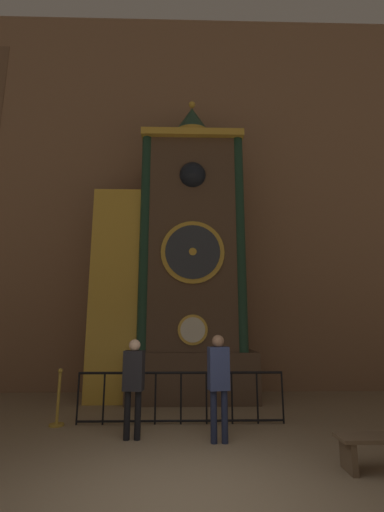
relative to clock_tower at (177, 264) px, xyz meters
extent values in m
plane|color=#847056|center=(0.23, -5.33, -3.55)|extent=(28.00, 28.00, 0.00)
cube|color=#846047|center=(0.23, 1.21, 2.79)|extent=(24.00, 0.30, 12.69)
cube|color=brown|center=(0.42, 0.02, -2.94)|extent=(3.28, 1.61, 1.22)
cube|color=brown|center=(0.42, 0.02, 0.66)|extent=(2.63, 1.40, 5.98)
cube|color=gold|center=(0.42, -0.08, 3.55)|extent=(2.84, 1.54, 0.20)
cylinder|color=gold|center=(0.42, -0.71, -1.78)|extent=(0.74, 0.05, 0.74)
cylinder|color=silver|center=(0.42, -0.74, -1.78)|extent=(0.61, 0.03, 0.61)
cylinder|color=gold|center=(0.42, -0.71, 0.18)|extent=(1.65, 0.07, 1.65)
cylinder|color=#2D333D|center=(0.42, -0.75, 0.18)|extent=(1.42, 0.04, 1.42)
cylinder|color=gold|center=(0.42, -0.77, 0.18)|extent=(0.20, 0.03, 0.20)
cube|color=#30241B|center=(0.42, -0.19, 2.34)|extent=(0.91, 0.42, 0.91)
sphere|color=black|center=(0.42, -0.61, 2.34)|extent=(0.73, 0.73, 0.73)
cylinder|color=#193828|center=(-0.84, -0.59, 0.66)|extent=(0.27, 0.27, 5.98)
cylinder|color=#193828|center=(1.68, -0.59, 0.66)|extent=(0.27, 0.27, 5.98)
cylinder|color=gold|center=(0.42, 0.02, 3.80)|extent=(1.13, 1.13, 0.30)
cone|color=#1C3D2C|center=(0.42, 0.02, 4.40)|extent=(1.08, 1.08, 0.90)
sphere|color=gold|center=(0.42, 0.02, 4.97)|extent=(0.20, 0.20, 0.20)
cube|color=brown|center=(-1.58, 0.07, -0.80)|extent=(1.26, 1.19, 5.50)
cube|color=gold|center=(-1.58, -0.54, -0.80)|extent=(1.33, 0.06, 5.50)
cylinder|color=black|center=(-1.87, -2.18, -3.07)|extent=(0.04, 0.04, 0.97)
cylinder|color=black|center=(-1.37, -2.18, -3.07)|extent=(0.04, 0.04, 0.97)
cylinder|color=black|center=(-0.86, -2.18, -3.07)|extent=(0.04, 0.04, 0.97)
cylinder|color=black|center=(-0.36, -2.18, -3.07)|extent=(0.04, 0.04, 0.97)
cylinder|color=black|center=(0.15, -2.18, -3.07)|extent=(0.04, 0.04, 0.97)
cylinder|color=black|center=(0.65, -2.18, -3.07)|extent=(0.04, 0.04, 0.97)
cylinder|color=black|center=(1.16, -2.18, -3.07)|extent=(0.04, 0.04, 0.97)
cylinder|color=black|center=(1.66, -2.18, -3.07)|extent=(0.04, 0.04, 0.97)
cylinder|color=black|center=(2.17, -2.18, -3.07)|extent=(0.04, 0.04, 0.97)
cylinder|color=black|center=(0.15, -2.18, -2.60)|extent=(4.04, 0.05, 0.05)
cylinder|color=black|center=(0.15, -2.18, -3.49)|extent=(4.04, 0.04, 0.04)
cylinder|color=black|center=(-0.76, -3.09, -3.16)|extent=(0.11, 0.11, 0.78)
cylinder|color=black|center=(-0.58, -3.09, -3.16)|extent=(0.11, 0.11, 0.78)
cube|color=black|center=(-0.67, -3.09, -2.44)|extent=(0.37, 0.26, 0.67)
sphere|color=beige|center=(-0.67, -3.09, -2.01)|extent=(0.20, 0.20, 0.20)
cylinder|color=#1B213A|center=(0.70, -3.29, -3.14)|extent=(0.11, 0.11, 0.82)
cylinder|color=#1B213A|center=(0.88, -3.29, -3.14)|extent=(0.11, 0.11, 0.82)
cube|color=navy|center=(0.79, -3.29, -2.38)|extent=(0.37, 0.27, 0.70)
sphere|color=#8C664C|center=(0.79, -3.29, -1.94)|extent=(0.21, 0.21, 0.21)
cylinder|color=#B28E33|center=(-2.23, -2.24, -3.54)|extent=(0.28, 0.28, 0.04)
cylinder|color=#B28E33|center=(-2.23, -2.24, -3.07)|extent=(0.06, 0.06, 0.97)
sphere|color=#B28E33|center=(-2.23, -2.24, -2.55)|extent=(0.09, 0.09, 0.09)
cube|color=brown|center=(2.86, -4.44, -3.14)|extent=(1.20, 0.40, 0.05)
cube|color=brown|center=(2.38, -4.44, -3.36)|extent=(0.08, 0.36, 0.39)
camera|label=1|loc=(0.19, -9.34, -1.66)|focal=24.00mm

